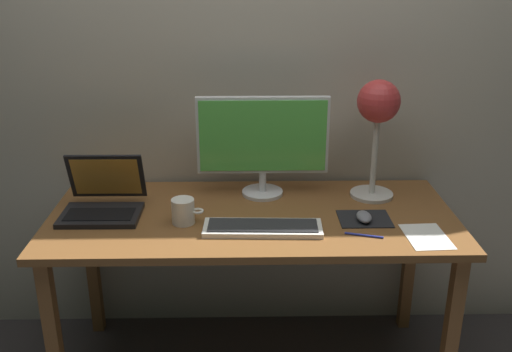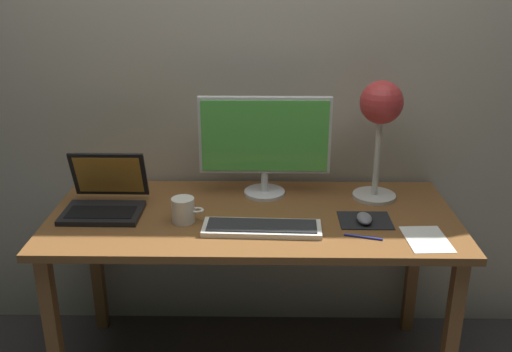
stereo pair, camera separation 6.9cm
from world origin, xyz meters
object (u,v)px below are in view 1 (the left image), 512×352
keyboard_main (263,228)px  pen (364,235)px  mouse (364,217)px  laptop (104,196)px  desk_lamp (378,111)px  monitor (263,140)px  coffee_mug (183,211)px

keyboard_main → pen: size_ratio=3.18×
mouse → laptop: bearing=173.2°
desk_lamp → mouse: desk_lamp is taller
monitor → desk_lamp: size_ratio=1.10×
laptop → pen: bearing=-13.8°
desk_lamp → coffee_mug: desk_lamp is taller
desk_lamp → coffee_mug: size_ratio=4.07×
pen → keyboard_main: bearing=171.8°
keyboard_main → coffee_mug: (-0.30, 0.07, 0.04)m
monitor → pen: monitor is taller
laptop → desk_lamp: desk_lamp is taller
desk_lamp → laptop: bearing=-173.3°
keyboard_main → mouse: bearing=10.3°
monitor → pen: 0.59m
keyboard_main → desk_lamp: (0.47, 0.32, 0.36)m
desk_lamp → monitor: bearing=176.6°
laptop → coffee_mug: (0.33, -0.12, -0.01)m
keyboard_main → coffee_mug: size_ratio=3.64×
monitor → laptop: monitor is taller
laptop → pen: size_ratio=2.20×
keyboard_main → laptop: 0.66m
laptop → pen: laptop is taller
coffee_mug → keyboard_main: bearing=-13.9°
laptop → pen: 1.03m
laptop → keyboard_main: bearing=-17.0°
keyboard_main → laptop: (-0.63, 0.19, 0.05)m
laptop → mouse: 1.03m
coffee_mug → pen: 0.68m
mouse → desk_lamp: bearing=71.9°
monitor → desk_lamp: bearing=-3.4°
keyboard_main → desk_lamp: bearing=34.2°
monitor → coffee_mug: size_ratio=4.46×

